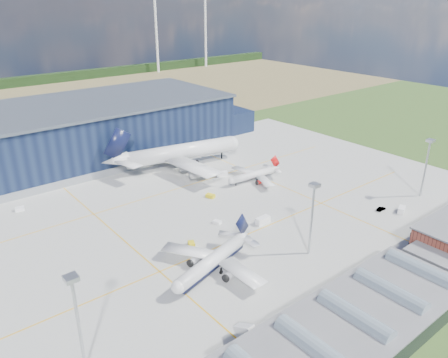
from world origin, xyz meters
The scene contains 21 objects.
ground centered at (0.00, 0.00, 0.00)m, with size 600.00×600.00×0.00m, color #365921.
apron centered at (0.00, 10.00, 0.03)m, with size 220.00×160.00×0.08m.
farmland centered at (0.00, 220.00, 0.00)m, with size 600.00×220.00×0.01m, color #937F4F.
hangar centered at (2.81, 94.80, 11.62)m, with size 145.00×62.00×26.10m.
glass_concourse centered at (-6.45, -60.00, 3.69)m, with size 78.00×23.00×8.60m.
light_mast_west centered at (-60.00, -30.00, 15.43)m, with size 2.60×2.60×23.00m.
light_mast_center centered at (10.00, -30.00, 15.43)m, with size 2.60×2.60×23.00m.
light_mast_east centered at (75.00, -30.00, 15.43)m, with size 2.60×2.60×23.00m.
airliner_navy centered at (-18.91, -19.53, 5.82)m, with size 35.72×34.94×11.65m, color white, non-canonical shape.
airliner_red centered at (34.20, 21.65, 4.45)m, with size 27.31×26.71×8.90m, color white, non-canonical shape.
airliner_widebody centered at (21.20, 55.00, 10.62)m, with size 65.14×63.73×21.24m, color white, non-canonical shape.
gse_tug_b centered at (-15.02, -4.20, 0.61)m, with size 1.88×2.82×1.22m, color yellow.
gse_van_a centered at (12.25, -7.57, 1.15)m, with size 2.31×5.29×2.31m, color white.
gse_cart_a centered at (-0.06, 1.94, 0.58)m, with size 1.79×2.69×1.17m, color white.
gse_van_b centered at (27.50, 33.83, 1.12)m, with size 2.24×4.88×2.24m, color white.
gse_tug_c centered at (10.76, 19.96, 0.72)m, with size 2.07×3.31×1.45m, color yellow.
gse_cart_b centered at (-49.57, 54.48, 0.68)m, with size 2.09×3.13×1.36m, color white.
gse_van_c centered at (56.54, -32.91, 1.05)m, with size 2.10×4.37×2.10m, color white.
airstair centered at (-29.06, -45.49, 1.69)m, with size 2.12×5.29×3.39m, color white.
car_a centered at (5.50, -48.00, 0.52)m, with size 1.23×3.07×1.05m, color #99999E.
car_b centered at (52.23, -27.52, 0.67)m, with size 1.42×4.06×1.34m, color #99999E.
Camera 1 is at (-80.57, -101.58, 71.80)m, focal length 35.00 mm.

